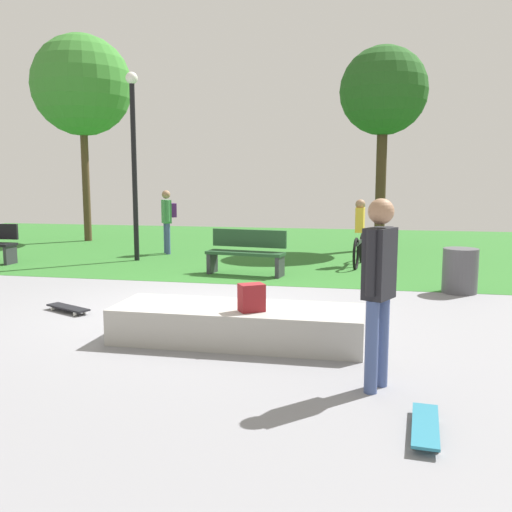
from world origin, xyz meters
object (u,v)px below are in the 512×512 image
object	(u,v)px
skateboard_spare	(68,308)
park_bench_far_left	(246,251)
skater_performing_trick	(379,279)
tree_leaning_ash	(384,93)
tree_broad_elm	(82,86)
pedestrian_with_backpack	(167,216)
lamp_post	(134,148)
cyclist_on_bicycle	(360,238)
trash_bin	(460,271)
concrete_ledge	(238,324)
skateboard_by_ledge	(425,426)
backpack_on_ledge	(252,298)

from	to	relation	value
skateboard_spare	park_bench_far_left	bearing A→B (deg)	63.15
skater_performing_trick	tree_leaning_ash	size ratio (longest dim) A/B	0.32
tree_leaning_ash	tree_broad_elm	world-z (taller)	tree_broad_elm
park_bench_far_left	pedestrian_with_backpack	bearing A→B (deg)	135.08
lamp_post	cyclist_on_bicycle	world-z (taller)	lamp_post
skater_performing_trick	park_bench_far_left	size ratio (longest dim) A/B	1.07
pedestrian_with_backpack	cyclist_on_bicycle	world-z (taller)	pedestrian_with_backpack
skateboard_spare	trash_bin	size ratio (longest dim) A/B	1.05
concrete_ledge	tree_broad_elm	xyz separation A→B (m)	(-7.20, 9.74, 4.53)
concrete_ledge	skateboard_spare	world-z (taller)	concrete_ledge
skateboard_by_ledge	skateboard_spare	xyz separation A→B (m)	(-4.77, 3.04, 0.00)
pedestrian_with_backpack	backpack_on_ledge	bearing A→B (deg)	-62.96
lamp_post	pedestrian_with_backpack	distance (m)	2.13
park_bench_far_left	cyclist_on_bicycle	size ratio (longest dim) A/B	0.91
skateboard_by_ledge	cyclist_on_bicycle	world-z (taller)	cyclist_on_bicycle
park_bench_far_left	tree_leaning_ash	bearing A→B (deg)	60.23
skateboard_by_ledge	park_bench_far_left	size ratio (longest dim) A/B	0.49
park_bench_far_left	tree_leaning_ash	xyz separation A→B (m)	(2.71, 4.74, 3.75)
backpack_on_ledge	skateboard_spare	distance (m)	3.25
concrete_ledge	trash_bin	xyz separation A→B (m)	(3.06, 3.58, 0.17)
tree_leaning_ash	trash_bin	world-z (taller)	tree_leaning_ash
tree_leaning_ash	tree_broad_elm	size ratio (longest dim) A/B	0.87
skateboard_by_ledge	tree_leaning_ash	world-z (taller)	tree_leaning_ash
concrete_ledge	cyclist_on_bicycle	size ratio (longest dim) A/B	1.64
skater_performing_trick	skateboard_spare	size ratio (longest dim) A/B	2.19
lamp_post	trash_bin	world-z (taller)	lamp_post
skater_performing_trick	skateboard_spare	bearing A→B (deg)	153.68
concrete_ledge	skateboard_by_ledge	world-z (taller)	concrete_ledge
park_bench_far_left	cyclist_on_bicycle	xyz separation A→B (m)	(2.23, 1.69, 0.15)
backpack_on_ledge	tree_leaning_ash	bearing A→B (deg)	48.74
park_bench_far_left	tree_leaning_ash	distance (m)	6.62
skater_performing_trick	tree_broad_elm	size ratio (longest dim) A/B	0.28
trash_bin	pedestrian_with_backpack	xyz separation A→B (m)	(-6.68, 3.75, 0.60)
skateboard_spare	lamp_post	xyz separation A→B (m)	(-1.14, 5.09, 2.58)
park_bench_far_left	skater_performing_trick	bearing A→B (deg)	-66.60
trash_bin	skateboard_spare	bearing A→B (deg)	-155.75
trash_bin	lamp_post	bearing A→B (deg)	160.68
trash_bin	park_bench_far_left	bearing A→B (deg)	165.20
lamp_post	pedestrian_with_backpack	bearing A→B (deg)	76.61
skater_performing_trick	trash_bin	distance (m)	5.07
park_bench_far_left	tree_broad_elm	xyz separation A→B (m)	(-6.27, 5.10, 4.27)
pedestrian_with_backpack	skateboard_by_ledge	bearing A→B (deg)	-59.24
backpack_on_ledge	skateboard_by_ledge	distance (m)	2.66
park_bench_far_left	concrete_ledge	bearing A→B (deg)	-78.71
skateboard_by_ledge	trash_bin	bearing A→B (deg)	79.24
concrete_ledge	backpack_on_ledge	xyz separation A→B (m)	(0.21, -0.18, 0.37)
skateboard_by_ledge	tree_leaning_ash	xyz separation A→B (m)	(-0.20, 11.47, 4.16)
concrete_ledge	skateboard_spare	bearing A→B (deg)	161.32
skateboard_spare	tree_broad_elm	size ratio (longest dim) A/B	0.13
skateboard_by_ledge	pedestrian_with_backpack	distance (m)	11.00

